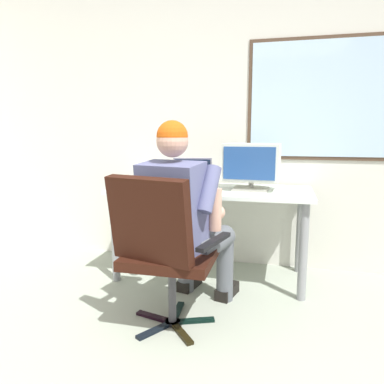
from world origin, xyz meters
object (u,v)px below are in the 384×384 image
Objects in this scene: person_seated at (183,216)px; desk_speaker at (154,173)px; wine_glass at (154,177)px; crt_monitor at (252,163)px; desk at (211,202)px; laptop at (192,180)px; office_chair at (162,244)px.

person_seated is 0.97m from desk_speaker.
crt_monitor is at bearing 9.94° from wine_glass.
desk_speaker is (-0.86, 0.14, -0.12)m from crt_monitor.
desk is 0.46m from crt_monitor.
person_seated is 8.75× the size of wine_glass.
desk is 4.41× the size of laptop.
desk_speaker is at bearing 112.11° from office_chair.
office_chair is 0.76× the size of person_seated.
wine_glass is 0.75× the size of desk_speaker.
desk is 0.60m from desk_speaker.
laptop is (-0.12, 0.71, 0.14)m from person_seated.
wine_glass is (-0.27, -0.16, 0.03)m from laptop.
desk is at bearing -179.21° from crt_monitor.
person_seated is at bearing -118.33° from crt_monitor.
crt_monitor is at bearing 65.61° from office_chair.
crt_monitor is 1.23× the size of laptop.
office_chair is at bearing -96.42° from desk.
desk is at bearing 86.05° from person_seated.
crt_monitor is at bearing -9.06° from desk_speaker.
wine_glass is (-0.40, 0.55, 0.18)m from person_seated.
desk is 10.99× the size of wine_glass.
desk is 0.25m from laptop.
crt_monitor is (0.37, 0.68, 0.30)m from person_seated.
office_chair is 2.67× the size of laptop.
office_chair is 1.11m from crt_monitor.
crt_monitor reaches higher than desk.
laptop reaches higher than wine_glass.
office_chair is 2.17× the size of crt_monitor.
laptop is at bearing 99.83° from person_seated.
office_chair is 0.92m from wine_glass.
wine_glass is (-0.76, -0.13, -0.12)m from crt_monitor.
laptop is (-0.17, 0.03, 0.18)m from desk.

